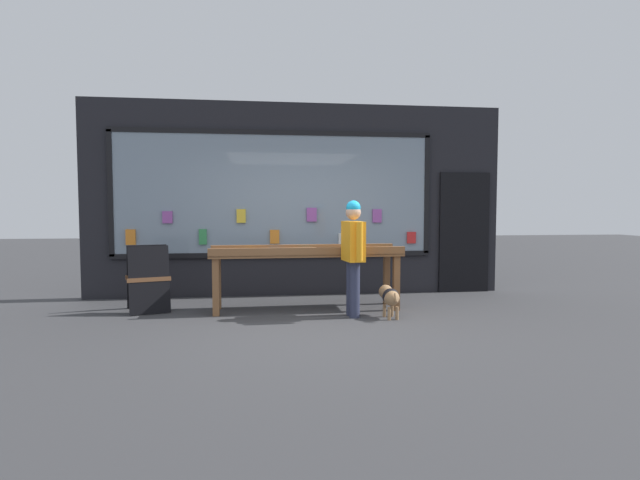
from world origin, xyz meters
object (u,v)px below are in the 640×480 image
(display_table_main, at_px, (306,258))
(sandwich_board_sign, at_px, (148,278))
(person_browsing, at_px, (353,250))
(small_dog, at_px, (390,297))

(display_table_main, distance_m, sandwich_board_sign, 2.29)
(person_browsing, bearing_deg, display_table_main, 40.02)
(display_table_main, xyz_separation_m, small_dog, (1.06, -0.69, -0.47))
(display_table_main, bearing_deg, person_browsing, -43.73)
(person_browsing, xyz_separation_m, sandwich_board_sign, (-2.84, 0.74, -0.43))
(display_table_main, height_order, person_browsing, person_browsing)
(display_table_main, height_order, small_dog, display_table_main)
(small_dog, bearing_deg, display_table_main, 53.00)
(person_browsing, height_order, sandwich_board_sign, person_browsing)
(display_table_main, relative_size, small_dog, 5.02)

